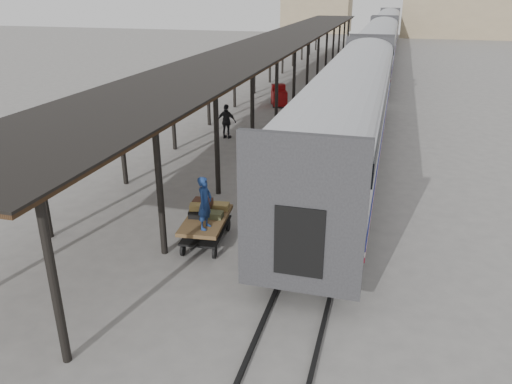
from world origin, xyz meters
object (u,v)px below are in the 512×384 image
at_px(luggage_tug, 279,96).
at_px(pedestrian, 227,121).
at_px(baggage_cart, 206,224).
at_px(porter, 205,203).

xyz_separation_m(luggage_tug, pedestrian, (-0.91, -8.62, 0.28)).
distance_m(baggage_cart, luggage_tug, 20.35).
bearing_deg(baggage_cart, porter, -74.84).
xyz_separation_m(luggage_tug, porter, (2.53, -20.87, 1.04)).
relative_size(baggage_cart, luggage_tug, 1.37).
relative_size(luggage_tug, pedestrian, 0.99).
height_order(baggage_cart, luggage_tug, luggage_tug).
relative_size(luggage_tug, porter, 1.11).
height_order(baggage_cart, pedestrian, pedestrian).
distance_m(luggage_tug, porter, 21.05).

